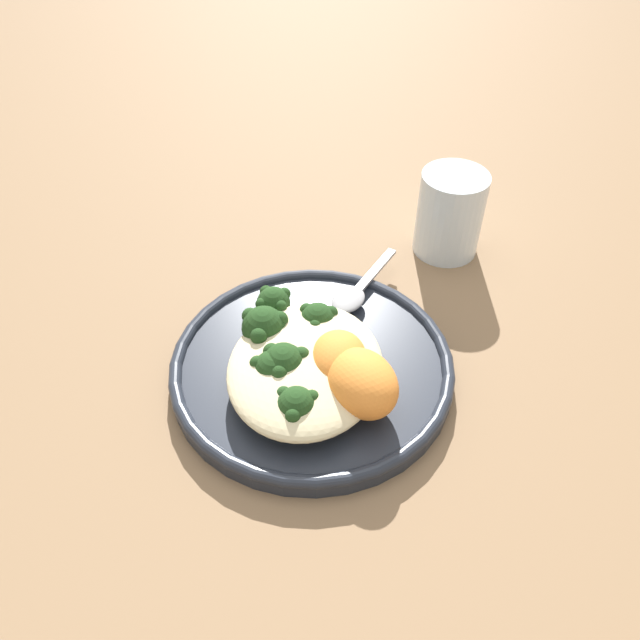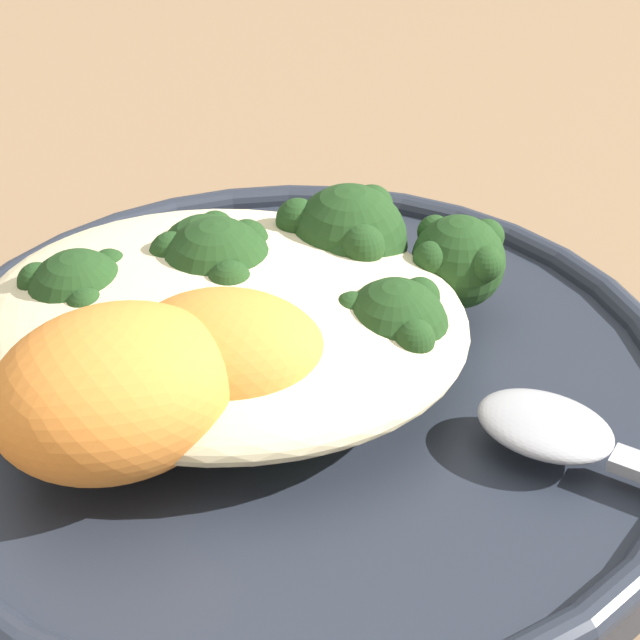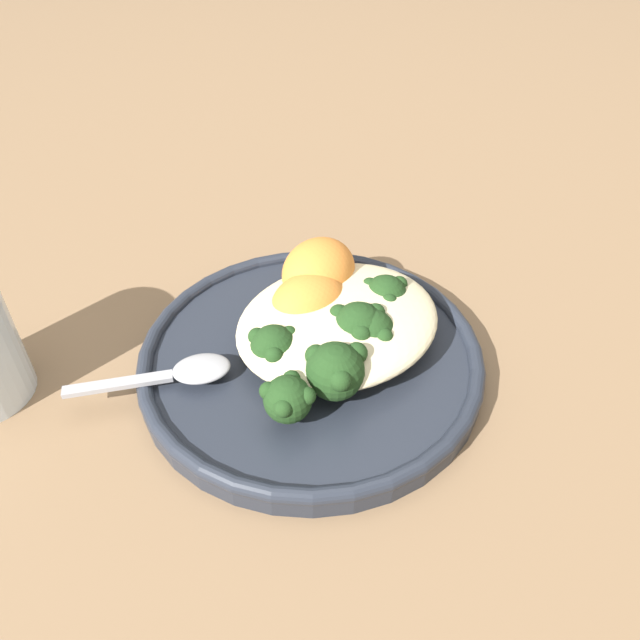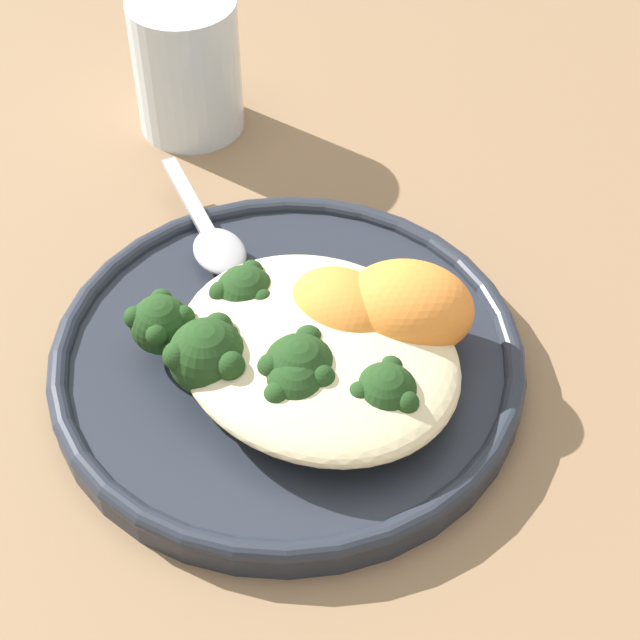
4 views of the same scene
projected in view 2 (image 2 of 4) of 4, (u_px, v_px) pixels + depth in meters
name	position (u px, v px, depth m)	size (l,w,h in m)	color
ground_plane	(337.00, 385.00, 0.37)	(4.00, 4.00, 0.00)	#846647
plate	(295.00, 391.00, 0.35)	(0.26, 0.26, 0.02)	#232833
quinoa_mound	(221.00, 319.00, 0.34)	(0.16, 0.14, 0.03)	beige
broccoli_stalk_0	(379.00, 341.00, 0.33)	(0.07, 0.07, 0.03)	#8EB25B
broccoli_stalk_1	(416.00, 295.00, 0.36)	(0.08, 0.11, 0.03)	#8EB25B
broccoli_stalk_2	(347.00, 269.00, 0.37)	(0.04, 0.10, 0.04)	#8EB25B
broccoli_stalk_3	(335.00, 262.00, 0.36)	(0.04, 0.11, 0.04)	#8EB25B
broccoli_stalk_4	(222.00, 291.00, 0.35)	(0.06, 0.09, 0.04)	#8EB25B
broccoli_stalk_5	(220.00, 296.00, 0.35)	(0.07, 0.10, 0.04)	#8EB25B
broccoli_stalk_6	(115.00, 322.00, 0.34)	(0.10, 0.06, 0.03)	#8EB25B
sweet_potato_chunk_0	(225.00, 360.00, 0.32)	(0.06, 0.05, 0.04)	orange
sweet_potato_chunk_1	(115.00, 392.00, 0.30)	(0.07, 0.06, 0.05)	orange
spoon	(582.00, 440.00, 0.31)	(0.12, 0.06, 0.01)	#A3A3A8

